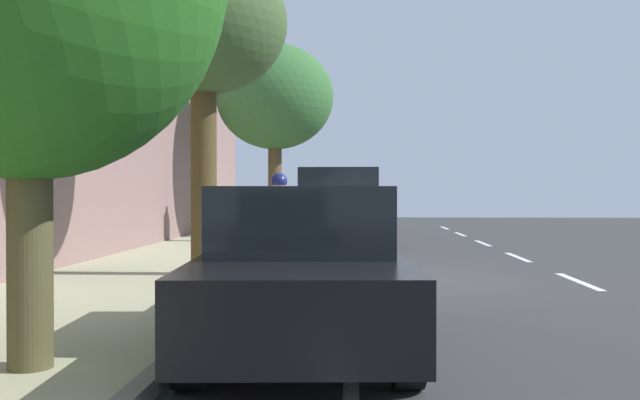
# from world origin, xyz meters

# --- Properties ---
(ground) EXTENTS (56.77, 56.77, 0.00)m
(ground) POSITION_xyz_m (0.00, 0.00, 0.00)
(ground) COLOR #343434
(sidewalk) EXTENTS (3.57, 35.48, 0.14)m
(sidewalk) POSITION_xyz_m (4.06, 0.00, 0.07)
(sidewalk) COLOR #AFAE89
(sidewalk) RESTS_ON ground
(curb_edge) EXTENTS (0.16, 35.48, 0.14)m
(curb_edge) POSITION_xyz_m (2.19, 0.00, 0.07)
(curb_edge) COLOR gray
(curb_edge) RESTS_ON ground
(lane_stripe_centre) EXTENTS (0.14, 35.80, 0.01)m
(lane_stripe_centre) POSITION_xyz_m (-2.98, 0.16, 0.00)
(lane_stripe_centre) COLOR white
(lane_stripe_centre) RESTS_ON ground
(lane_stripe_bike_edge) EXTENTS (0.12, 35.48, 0.01)m
(lane_stripe_bike_edge) POSITION_xyz_m (0.72, 0.00, 0.00)
(lane_stripe_bike_edge) COLOR white
(lane_stripe_bike_edge) RESTS_ON ground
(building_facade) EXTENTS (0.50, 35.48, 5.28)m
(building_facade) POSITION_xyz_m (6.10, 0.00, 2.64)
(building_facade) COLOR #886964
(building_facade) RESTS_ON ground
(parked_sedan_tan_nearest) EXTENTS (1.87, 4.42, 1.52)m
(parked_sedan_tan_nearest) POSITION_xyz_m (1.22, -10.27, 0.75)
(parked_sedan_tan_nearest) COLOR tan
(parked_sedan_tan_nearest) RESTS_ON ground
(parked_suv_silver_second) EXTENTS (2.08, 4.75, 1.99)m
(parked_suv_silver_second) POSITION_xyz_m (1.00, -4.01, 1.03)
(parked_suv_silver_second) COLOR #B7BABF
(parked_suv_silver_second) RESTS_ON ground
(parked_sedan_black_mid) EXTENTS (2.04, 4.50, 1.52)m
(parked_sedan_black_mid) POSITION_xyz_m (1.20, 5.14, 0.75)
(parked_sedan_black_mid) COLOR black
(parked_sedan_black_mid) RESTS_ON ground
(bicycle_at_curb) EXTENTS (1.74, 0.46, 0.77)m
(bicycle_at_curb) POSITION_xyz_m (1.73, 1.01, 0.38)
(bicycle_at_curb) COLOR black
(bicycle_at_curb) RESTS_ON ground
(cyclist_with_backpack) EXTENTS (0.43, 0.62, 1.78)m
(cyclist_with_backpack) POSITION_xyz_m (1.95, 0.56, 1.10)
(cyclist_with_backpack) COLOR #C6B284
(cyclist_with_backpack) RESTS_ON ground
(street_tree_near_cyclist) EXTENTS (3.59, 3.59, 5.85)m
(street_tree_near_cyclist) POSITION_xyz_m (3.14, -9.28, 4.35)
(street_tree_near_cyclist) COLOR brown
(street_tree_near_cyclist) RESTS_ON sidewalk
(street_tree_mid_block) EXTENTS (2.72, 2.72, 5.23)m
(street_tree_mid_block) POSITION_xyz_m (3.14, 0.61, 4.14)
(street_tree_mid_block) COLOR #4A3B1F
(street_tree_mid_block) RESTS_ON sidewalk
(pedestrian_on_phone) EXTENTS (0.34, 0.59, 1.75)m
(pedestrian_on_phone) POSITION_xyz_m (4.87, -6.90, 1.14)
(pedestrian_on_phone) COLOR black
(pedestrian_on_phone) RESTS_ON sidewalk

